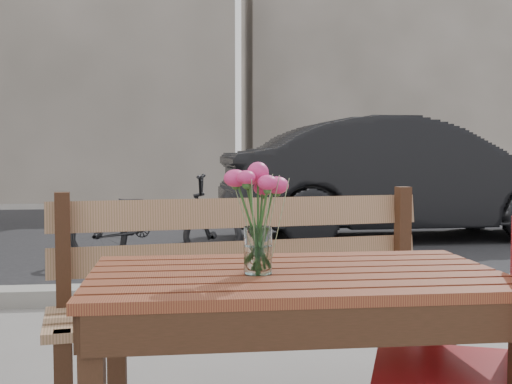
{
  "coord_description": "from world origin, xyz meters",
  "views": [
    {
      "loc": [
        -0.17,
        -1.73,
        1.1
      ],
      "look_at": [
        0.05,
        0.15,
        0.98
      ],
      "focal_mm": 45.0,
      "sensor_mm": 36.0,
      "label": 1
    }
  ],
  "objects_px": {
    "main_vase": "(258,205)",
    "main_table": "(296,312)",
    "parked_car": "(404,179)",
    "bicycle": "(155,220)",
    "red_chair": "(484,354)"
  },
  "relations": [
    {
      "from": "parked_car",
      "to": "bicycle",
      "type": "height_order",
      "value": "parked_car"
    },
    {
      "from": "parked_car",
      "to": "bicycle",
      "type": "relative_size",
      "value": 2.74
    },
    {
      "from": "main_vase",
      "to": "main_table",
      "type": "bearing_deg",
      "value": 12.45
    },
    {
      "from": "main_table",
      "to": "parked_car",
      "type": "bearing_deg",
      "value": 67.49
    },
    {
      "from": "parked_car",
      "to": "bicycle",
      "type": "xyz_separation_m",
      "value": [
        -3.09,
        -1.64,
        -0.32
      ]
    },
    {
      "from": "parked_car",
      "to": "main_vase",
      "type": "bearing_deg",
      "value": 154.67
    },
    {
      "from": "main_table",
      "to": "bicycle",
      "type": "bearing_deg",
      "value": 97.44
    },
    {
      "from": "main_table",
      "to": "red_chair",
      "type": "distance_m",
      "value": 0.55
    },
    {
      "from": "main_table",
      "to": "main_vase",
      "type": "height_order",
      "value": "main_vase"
    },
    {
      "from": "red_chair",
      "to": "parked_car",
      "type": "xyz_separation_m",
      "value": [
        1.96,
        6.22,
        0.24
      ]
    },
    {
      "from": "main_table",
      "to": "parked_car",
      "type": "relative_size",
      "value": 0.26
    },
    {
      "from": "main_vase",
      "to": "bicycle",
      "type": "relative_size",
      "value": 0.19
    },
    {
      "from": "red_chair",
      "to": "bicycle",
      "type": "bearing_deg",
      "value": -145.65
    },
    {
      "from": "main_vase",
      "to": "red_chair",
      "type": "bearing_deg",
      "value": -10.44
    },
    {
      "from": "main_table",
      "to": "parked_car",
      "type": "distance_m",
      "value": 6.57
    }
  ]
}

